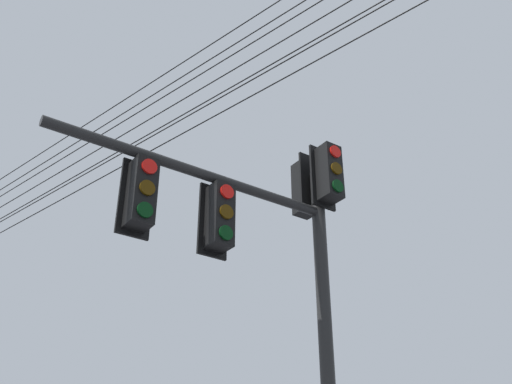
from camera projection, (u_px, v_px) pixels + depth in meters
name	position (u px, v px, depth m)	size (l,w,h in m)	color
signal_mast_assembly	(274.00, 260.00, 8.17)	(4.37, 1.32, 7.19)	black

